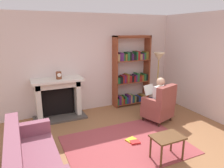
{
  "coord_description": "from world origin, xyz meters",
  "views": [
    {
      "loc": [
        -1.84,
        -2.99,
        2.27
      ],
      "look_at": [
        0.1,
        1.2,
        1.05
      ],
      "focal_mm": 33.28,
      "sensor_mm": 36.0,
      "label": 1
    }
  ],
  "objects_px": {
    "bookshelf": "(131,74)",
    "floor_lamp": "(159,61)",
    "seated_reader": "(156,97)",
    "mantel_clock": "(59,75)",
    "sofa_floral": "(31,163)",
    "armchair_reading": "(160,106)",
    "fireplace": "(58,97)",
    "side_table": "(167,140)"
  },
  "relations": [
    {
      "from": "mantel_clock",
      "to": "sofa_floral",
      "type": "bearing_deg",
      "value": -111.82
    },
    {
      "from": "fireplace",
      "to": "seated_reader",
      "type": "relative_size",
      "value": 1.15
    },
    {
      "from": "fireplace",
      "to": "armchair_reading",
      "type": "relative_size",
      "value": 1.36
    },
    {
      "from": "fireplace",
      "to": "sofa_floral",
      "type": "relative_size",
      "value": 0.77
    },
    {
      "from": "bookshelf",
      "to": "floor_lamp",
      "type": "bearing_deg",
      "value": -40.78
    },
    {
      "from": "armchair_reading",
      "to": "seated_reader",
      "type": "height_order",
      "value": "seated_reader"
    },
    {
      "from": "sofa_floral",
      "to": "mantel_clock",
      "type": "bearing_deg",
      "value": -22.37
    },
    {
      "from": "fireplace",
      "to": "bookshelf",
      "type": "bearing_deg",
      "value": 0.95
    },
    {
      "from": "armchair_reading",
      "to": "floor_lamp",
      "type": "xyz_separation_m",
      "value": [
        0.58,
        0.9,
        0.95
      ]
    },
    {
      "from": "fireplace",
      "to": "mantel_clock",
      "type": "relative_size",
      "value": 7.07
    },
    {
      "from": "floor_lamp",
      "to": "fireplace",
      "type": "bearing_deg",
      "value": 170.43
    },
    {
      "from": "sofa_floral",
      "to": "seated_reader",
      "type": "bearing_deg",
      "value": -71.41
    },
    {
      "from": "seated_reader",
      "to": "floor_lamp",
      "type": "xyz_separation_m",
      "value": [
        0.61,
        0.79,
        0.76
      ]
    },
    {
      "from": "side_table",
      "to": "seated_reader",
      "type": "bearing_deg",
      "value": 60.34
    },
    {
      "from": "armchair_reading",
      "to": "side_table",
      "type": "bearing_deg",
      "value": 39.39
    },
    {
      "from": "fireplace",
      "to": "side_table",
      "type": "relative_size",
      "value": 2.35
    },
    {
      "from": "bookshelf",
      "to": "sofa_floral",
      "type": "relative_size",
      "value": 1.23
    },
    {
      "from": "armchair_reading",
      "to": "floor_lamp",
      "type": "bearing_deg",
      "value": -140.6
    },
    {
      "from": "bookshelf",
      "to": "side_table",
      "type": "distance_m",
      "value": 2.95
    },
    {
      "from": "fireplace",
      "to": "floor_lamp",
      "type": "distance_m",
      "value": 2.97
    },
    {
      "from": "seated_reader",
      "to": "floor_lamp",
      "type": "distance_m",
      "value": 1.25
    },
    {
      "from": "bookshelf",
      "to": "seated_reader",
      "type": "relative_size",
      "value": 1.84
    },
    {
      "from": "armchair_reading",
      "to": "bookshelf",
      "type": "bearing_deg",
      "value": -107.18
    },
    {
      "from": "mantel_clock",
      "to": "fireplace",
      "type": "bearing_deg",
      "value": 111.4
    },
    {
      "from": "armchair_reading",
      "to": "floor_lamp",
      "type": "distance_m",
      "value": 1.43
    },
    {
      "from": "bookshelf",
      "to": "sofa_floral",
      "type": "xyz_separation_m",
      "value": [
        -3.08,
        -2.36,
        -0.66
      ]
    },
    {
      "from": "mantel_clock",
      "to": "sofa_floral",
      "type": "xyz_separation_m",
      "value": [
        -0.89,
        -2.22,
        -0.83
      ]
    },
    {
      "from": "fireplace",
      "to": "seated_reader",
      "type": "xyz_separation_m",
      "value": [
        2.21,
        -1.26,
        0.06
      ]
    },
    {
      "from": "seated_reader",
      "to": "bookshelf",
      "type": "bearing_deg",
      "value": -108.71
    },
    {
      "from": "fireplace",
      "to": "seated_reader",
      "type": "height_order",
      "value": "seated_reader"
    },
    {
      "from": "bookshelf",
      "to": "armchair_reading",
      "type": "height_order",
      "value": "bookshelf"
    },
    {
      "from": "seated_reader",
      "to": "side_table",
      "type": "height_order",
      "value": "seated_reader"
    },
    {
      "from": "armchair_reading",
      "to": "sofa_floral",
      "type": "relative_size",
      "value": 0.57
    },
    {
      "from": "floor_lamp",
      "to": "sofa_floral",
      "type": "bearing_deg",
      "value": -153.29
    },
    {
      "from": "armchair_reading",
      "to": "seated_reader",
      "type": "distance_m",
      "value": 0.23
    },
    {
      "from": "bookshelf",
      "to": "sofa_floral",
      "type": "bearing_deg",
      "value": -142.52
    },
    {
      "from": "side_table",
      "to": "floor_lamp",
      "type": "relative_size",
      "value": 0.34
    },
    {
      "from": "fireplace",
      "to": "side_table",
      "type": "xyz_separation_m",
      "value": [
        1.37,
        -2.72,
        -0.18
      ]
    },
    {
      "from": "mantel_clock",
      "to": "floor_lamp",
      "type": "relative_size",
      "value": 0.11
    },
    {
      "from": "mantel_clock",
      "to": "floor_lamp",
      "type": "distance_m",
      "value": 2.81
    },
    {
      "from": "seated_reader",
      "to": "mantel_clock",
      "type": "bearing_deg",
      "value": -46.06
    },
    {
      "from": "bookshelf",
      "to": "floor_lamp",
      "type": "distance_m",
      "value": 0.88
    }
  ]
}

